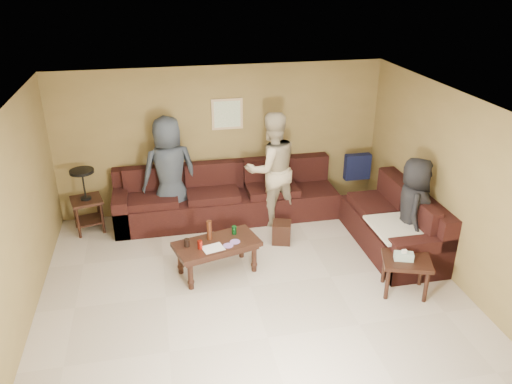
# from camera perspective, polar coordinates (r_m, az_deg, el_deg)

# --- Properties ---
(room) EXTENTS (5.60, 5.50, 2.50)m
(room) POSITION_cam_1_polar(r_m,az_deg,el_deg) (6.04, -0.68, 2.19)
(room) COLOR #BEB2A1
(room) RESTS_ON ground
(sectional_sofa) EXTENTS (4.65, 2.90, 0.97)m
(sectional_sofa) POSITION_cam_1_polar(r_m,az_deg,el_deg) (8.11, 2.95, -2.05)
(sectional_sofa) COLOR black
(sectional_sofa) RESTS_ON ground
(coffee_table) EXTENTS (1.26, 0.85, 0.76)m
(coffee_table) POSITION_cam_1_polar(r_m,az_deg,el_deg) (6.95, -4.54, -6.27)
(coffee_table) COLOR black
(coffee_table) RESTS_ON ground
(end_table_left) EXTENTS (0.56, 0.56, 1.06)m
(end_table_left) POSITION_cam_1_polar(r_m,az_deg,el_deg) (8.37, -18.85, -0.81)
(end_table_left) COLOR black
(end_table_left) RESTS_ON ground
(side_table_right) EXTENTS (0.73, 0.67, 0.65)m
(side_table_right) POSITION_cam_1_polar(r_m,az_deg,el_deg) (6.81, 16.77, -7.87)
(side_table_right) COLOR black
(side_table_right) RESTS_ON ground
(waste_bin) EXTENTS (0.35, 0.35, 0.34)m
(waste_bin) POSITION_cam_1_polar(r_m,az_deg,el_deg) (7.78, 2.94, -4.62)
(waste_bin) COLOR black
(waste_bin) RESTS_ON ground
(wall_art) EXTENTS (0.52, 0.04, 0.52)m
(wall_art) POSITION_cam_1_polar(r_m,az_deg,el_deg) (8.36, -3.31, 8.89)
(wall_art) COLOR tan
(wall_art) RESTS_ON ground
(person_left) EXTENTS (0.99, 0.75, 1.83)m
(person_left) POSITION_cam_1_polar(r_m,az_deg,el_deg) (8.14, -9.85, 2.27)
(person_left) COLOR #2C333D
(person_left) RESTS_ON ground
(person_middle) EXTENTS (1.04, 0.88, 1.88)m
(person_middle) POSITION_cam_1_polar(r_m,az_deg,el_deg) (8.09, 1.78, 2.67)
(person_middle) COLOR #BAAB8A
(person_middle) RESTS_ON ground
(person_right) EXTENTS (0.76, 0.89, 1.55)m
(person_right) POSITION_cam_1_polar(r_m,az_deg,el_deg) (7.48, 17.44, -1.87)
(person_right) COLOR black
(person_right) RESTS_ON ground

